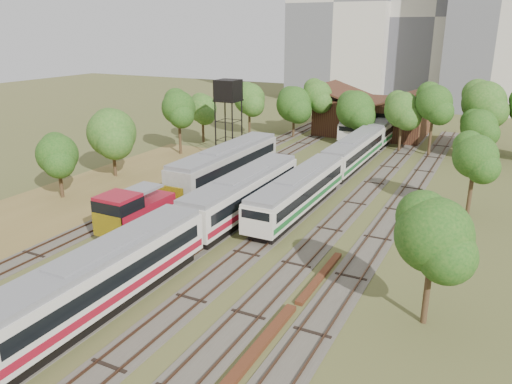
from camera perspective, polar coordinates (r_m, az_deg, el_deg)
The scene contains 17 objects.
ground at distance 30.86m, azimuth -13.98°, elevation -13.64°, with size 240.00×240.00×0.00m, color #475123.
dry_grass_patch at distance 47.90m, azimuth -24.26°, elevation -2.93°, with size 14.00×60.00×0.04m, color brown.
tracks at distance 50.64m, azimuth 3.97°, elevation -0.15°, with size 24.60×80.00×0.19m.
railcar_red_set at distance 37.07m, azimuth -7.95°, elevation -4.11°, with size 3.09×34.58×3.82m.
railcar_green_set at distance 61.08m, azimuth 11.12°, elevation 4.56°, with size 2.86×52.08×3.53m.
railcar_rear at distance 79.12m, azimuth 12.03°, elevation 7.56°, with size 2.75×16.08×3.40m.
shunter_locomotive at distance 41.54m, azimuth -13.80°, elevation -2.25°, with size 2.89×8.10×3.79m.
old_grey_coach at distance 52.99m, azimuth -3.39°, elevation 3.16°, with size 3.27×18.00×4.05m.
water_tower at distance 63.20m, azimuth -3.21°, elevation 11.30°, with size 2.85×2.85×9.90m.
rail_pile_near at distance 27.25m, azimuth 0.21°, elevation -17.40°, with size 0.60×9.01×0.30m, color #5C2F1A.
rail_pile_far at distance 34.23m, azimuth 7.36°, elevation -9.58°, with size 0.48×7.76×0.25m, color #5C2F1A.
maintenance_shed at distance 80.63m, azimuth 13.17°, elevation 8.49°, with size 16.45×11.55×7.58m.
tree_band_left at distance 53.98m, azimuth -19.21°, elevation 5.72°, with size 7.11×52.20×8.33m.
tree_band_far at distance 71.35m, azimuth 15.41°, elevation 9.56°, with size 48.56×10.00×9.57m.
tree_band_right at distance 49.29m, azimuth 23.16°, elevation 3.78°, with size 5.15×45.34×7.52m.
tower_left at distance 119.91m, azimuth 10.15°, elevation 20.44°, with size 22.00×16.00×42.00m, color beige.
tower_centre at distance 120.36m, azimuth 20.42°, elevation 18.19°, with size 20.00×18.00×36.00m, color #BDB7AB.
Camera 1 is at (17.94, -19.29, 16.07)m, focal length 35.00 mm.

